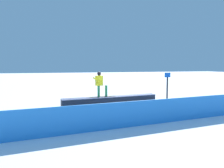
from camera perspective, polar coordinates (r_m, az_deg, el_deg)
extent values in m
plane|color=white|center=(12.83, -0.20, -5.96)|extent=(120.00, 120.00, 0.00)
cube|color=black|center=(12.78, -0.20, -4.71)|extent=(5.89, 1.04, 0.57)
cube|color=black|center=(12.80, -0.20, -5.33)|extent=(5.90, 1.05, 0.14)
cube|color=gray|center=(12.73, -0.20, -3.36)|extent=(5.89, 1.10, 0.04)
cube|color=#292923|center=(12.53, -2.54, -3.37)|extent=(1.52, 0.41, 0.01)
cylinder|color=#297742|center=(12.40, -3.56, -1.92)|extent=(0.15, 0.15, 0.65)
cylinder|color=#297742|center=(12.57, -1.55, -1.82)|extent=(0.15, 0.15, 0.65)
cube|color=yellow|center=(12.36, -3.45, 0.91)|extent=(0.42, 0.28, 0.58)
sphere|color=black|center=(12.33, -3.46, 2.76)|extent=(0.22, 0.22, 0.22)
cylinder|color=yellow|center=(12.14, -3.99, 0.97)|extent=(0.51, 0.14, 0.39)
cylinder|color=yellow|center=(12.54, -3.27, 1.11)|extent=(0.11, 0.10, 0.55)
cube|color=#2983E3|center=(8.82, 8.11, -7.65)|extent=(13.27, 1.30, 1.03)
cylinder|color=#262628|center=(14.12, 14.46, -1.67)|extent=(0.10, 0.10, 1.68)
cube|color=#1350B6|center=(14.04, 14.55, 2.35)|extent=(0.40, 0.04, 0.30)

